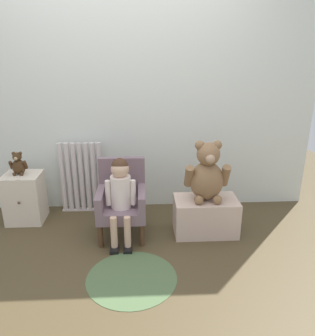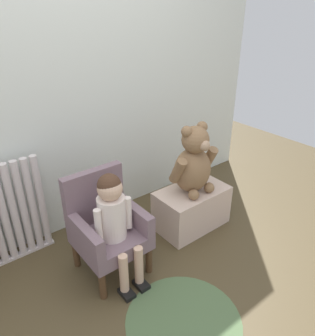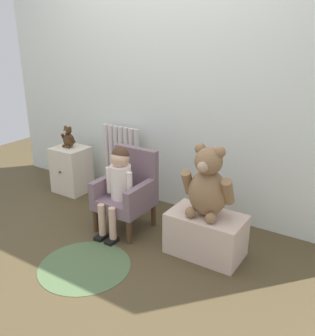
# 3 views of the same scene
# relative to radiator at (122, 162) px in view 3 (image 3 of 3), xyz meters

# --- Properties ---
(ground_plane) EXTENTS (6.00, 6.00, 0.00)m
(ground_plane) POSITION_rel_radiator_xyz_m (0.43, -0.97, -0.36)
(ground_plane) COLOR #493C24
(back_wall) EXTENTS (3.80, 0.05, 2.40)m
(back_wall) POSITION_rel_radiator_xyz_m (0.43, 0.12, 0.84)
(back_wall) COLOR silver
(back_wall) RESTS_ON ground_plane
(radiator) EXTENTS (0.43, 0.05, 0.72)m
(radiator) POSITION_rel_radiator_xyz_m (0.00, 0.00, 0.00)
(radiator) COLOR silver
(radiator) RESTS_ON ground_plane
(small_dresser) EXTENTS (0.34, 0.32, 0.47)m
(small_dresser) POSITION_rel_radiator_xyz_m (-0.51, -0.18, -0.12)
(small_dresser) COLOR beige
(small_dresser) RESTS_ON ground_plane
(child_armchair) EXTENTS (0.41, 0.41, 0.67)m
(child_armchair) POSITION_rel_radiator_xyz_m (0.43, -0.47, -0.03)
(child_armchair) COLOR slate
(child_armchair) RESTS_ON ground_plane
(child_figure) EXTENTS (0.25, 0.35, 0.73)m
(child_figure) POSITION_rel_radiator_xyz_m (0.43, -0.58, 0.12)
(child_figure) COLOR silver
(child_figure) RESTS_ON ground_plane
(low_bench) EXTENTS (0.56, 0.33, 0.32)m
(low_bench) POSITION_rel_radiator_xyz_m (1.17, -0.49, -0.20)
(low_bench) COLOR beige
(low_bench) RESTS_ON ground_plane
(large_teddy_bear) EXTENTS (0.39, 0.27, 0.53)m
(large_teddy_bear) POSITION_rel_radiator_xyz_m (1.16, -0.49, 0.20)
(large_teddy_bear) COLOR olive
(large_teddy_bear) RESTS_ON low_bench
(small_teddy_bear) EXTENTS (0.16, 0.11, 0.22)m
(small_teddy_bear) POSITION_rel_radiator_xyz_m (-0.53, -0.17, 0.21)
(small_teddy_bear) COLOR #412B18
(small_teddy_bear) RESTS_ON small_dresser
(floor_rug) EXTENTS (0.66, 0.66, 0.01)m
(floor_rug) POSITION_rel_radiator_xyz_m (0.52, -1.11, -0.35)
(floor_rug) COLOR #4B633E
(floor_rug) RESTS_ON ground_plane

